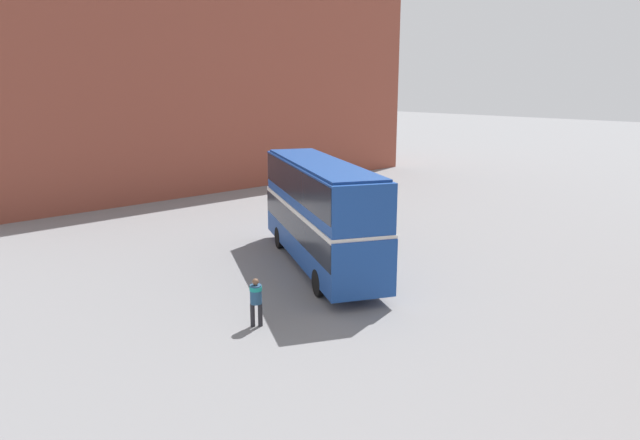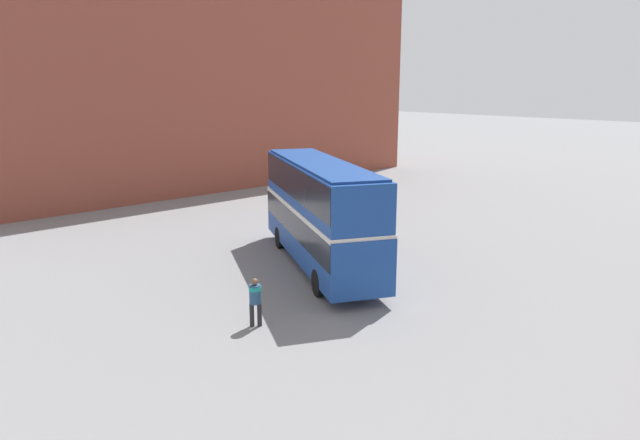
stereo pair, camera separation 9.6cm
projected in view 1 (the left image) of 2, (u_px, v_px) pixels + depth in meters
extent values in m
plane|color=slate|center=(339.00, 277.00, 24.76)|extent=(240.00, 240.00, 0.00)
cube|color=brown|center=(202.00, 74.00, 46.08)|extent=(8.75, 38.73, 17.91)
cube|color=#194293|center=(320.00, 233.00, 25.96)|extent=(11.39, 7.26, 2.22)
cube|color=#194293|center=(320.00, 187.00, 25.47)|extent=(11.20, 7.11, 2.04)
cube|color=black|center=(320.00, 222.00, 25.84)|extent=(11.30, 7.23, 1.10)
cube|color=black|center=(320.00, 181.00, 25.41)|extent=(11.06, 7.06, 1.39)
cube|color=silver|center=(320.00, 208.00, 25.70)|extent=(11.30, 7.23, 0.20)
cube|color=navy|center=(320.00, 163.00, 25.22)|extent=(10.66, 6.73, 0.10)
cylinder|color=black|center=(372.00, 277.00, 23.11)|extent=(1.10, 0.74, 1.08)
cylinder|color=black|center=(319.00, 283.00, 22.48)|extent=(1.10, 0.74, 1.08)
cylinder|color=black|center=(322.00, 234.00, 29.71)|extent=(1.10, 0.74, 1.08)
cylinder|color=black|center=(280.00, 238.00, 29.08)|extent=(1.10, 0.74, 1.08)
cylinder|color=#232328|center=(253.00, 315.00, 19.64)|extent=(0.16, 0.16, 0.84)
cylinder|color=#232328|center=(260.00, 315.00, 19.68)|extent=(0.16, 0.16, 0.84)
cylinder|color=navy|center=(256.00, 294.00, 19.48)|extent=(0.56, 0.56, 0.67)
cylinder|color=teal|center=(256.00, 288.00, 19.43)|extent=(0.59, 0.59, 0.15)
sphere|color=brown|center=(255.00, 282.00, 19.38)|extent=(0.23, 0.23, 0.23)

